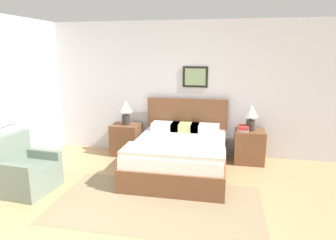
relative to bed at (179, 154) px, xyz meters
The scene contains 12 objects.
wall_back 1.45m from the bed, 103.99° to the left, with size 7.39×0.09×2.60m.
wall_left 3.02m from the bed, 166.61° to the right, with size 0.08×5.65×2.60m.
area_rug_main 1.22m from the bed, 95.68° to the right, with size 2.80×1.56×0.01m.
bed is the anchor object (origin of this frame).
armchair 2.41m from the bed, 151.61° to the right, with size 0.74×0.79×0.83m.
nightstand_near_window 1.39m from the bed, 149.61° to the left, with size 0.54×0.51×0.61m.
nightstand_by_door 1.39m from the bed, 30.39° to the left, with size 0.54×0.51×0.61m.
table_lamp_near_window 1.51m from the bed, 149.25° to the left, with size 0.26×0.26×0.48m.
table_lamp_by_door 1.51m from the bed, 30.56° to the left, with size 0.26×0.26×0.48m.
book_thick_bottom 1.30m from the bed, 31.31° to the left, with size 0.23×0.27×0.04m.
book_hardcover_middle 1.31m from the bed, 31.31° to the left, with size 0.19×0.26×0.03m.
book_novel_upper 1.31m from the bed, 31.31° to the left, with size 0.18×0.23×0.03m.
Camera 1 is at (1.00, -2.52, 2.03)m, focal length 32.00 mm.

